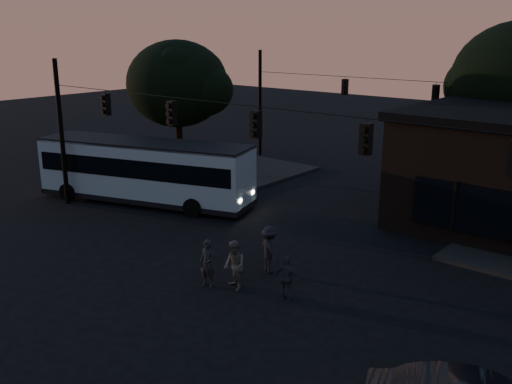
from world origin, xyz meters
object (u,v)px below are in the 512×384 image
Objects in this scene: bus at (145,168)px; pedestrian_d at (270,250)px; pedestrian_c at (287,278)px; pedestrian_a at (208,264)px; pedestrian_b at (234,266)px.

pedestrian_d is at bearing -33.28° from bus.
pedestrian_d is (-1.85, 1.39, 0.14)m from pedestrian_c.
pedestrian_a is at bearing 93.24° from pedestrian_d.
pedestrian_d reaches higher than pedestrian_b.
pedestrian_a is 2.55m from pedestrian_d.
bus is 13.34m from pedestrian_c.
pedestrian_b is at bearing -42.52° from bus.
pedestrian_d is at bearing 114.09° from pedestrian_b.
pedestrian_a is 0.96× the size of pedestrian_d.
pedestrian_b is (10.69, -4.86, -0.95)m from bus.
pedestrian_d reaches higher than pedestrian_a.
pedestrian_b reaches higher than pedestrian_a.
pedestrian_b is 1.98m from pedestrian_c.
pedestrian_a is 0.98× the size of pedestrian_b.
bus is 11.19m from pedestrian_a.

